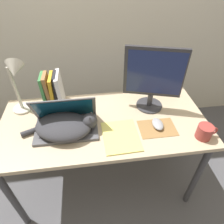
{
  "coord_description": "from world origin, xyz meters",
  "views": [
    {
      "loc": [
        -0.07,
        -0.64,
        1.62
      ],
      "look_at": [
        0.05,
        0.29,
        0.82
      ],
      "focal_mm": 32.0,
      "sensor_mm": 36.0,
      "label": 1
    }
  ],
  "objects": [
    {
      "name": "cat",
      "position": [
        -0.24,
        0.25,
        0.77
      ],
      "size": [
        0.47,
        0.32,
        0.13
      ],
      "color": "#333338",
      "rests_on": "desk"
    },
    {
      "name": "mug",
      "position": [
        0.58,
        0.1,
        0.76
      ],
      "size": [
        0.13,
        0.09,
        0.09
      ],
      "color": "#993833",
      "rests_on": "desk"
    },
    {
      "name": "desk_lamp",
      "position": [
        -0.52,
        0.49,
        0.98
      ],
      "size": [
        0.17,
        0.17,
        0.4
      ],
      "color": "beige",
      "rests_on": "desk"
    },
    {
      "name": "book_row",
      "position": [
        -0.33,
        0.55,
        0.84
      ],
      "size": [
        0.13,
        0.17,
        0.24
      ],
      "color": "#387A42",
      "rests_on": "desk"
    },
    {
      "name": "mousepad",
      "position": [
        0.33,
        0.21,
        0.72
      ],
      "size": [
        0.23,
        0.16,
        0.0
      ],
      "color": "olive",
      "rests_on": "desk"
    },
    {
      "name": "external_monitor",
      "position": [
        0.34,
        0.43,
        0.95
      ],
      "size": [
        0.38,
        0.18,
        0.44
      ],
      "color": "#333338",
      "rests_on": "desk"
    },
    {
      "name": "computer_mouse",
      "position": [
        0.34,
        0.22,
        0.74
      ],
      "size": [
        0.07,
        0.11,
        0.03
      ],
      "color": "#99999E",
      "rests_on": "mousepad"
    },
    {
      "name": "notepad",
      "position": [
        0.09,
        0.17,
        0.72
      ],
      "size": [
        0.22,
        0.27,
        0.01
      ],
      "color": "#E5DB6B",
      "rests_on": "desk"
    },
    {
      "name": "laptop",
      "position": [
        -0.24,
        0.29,
        0.76
      ],
      "size": [
        0.39,
        0.24,
        0.23
      ],
      "color": "#4C4C51",
      "rests_on": "desk"
    },
    {
      "name": "ground_plane",
      "position": [
        0.0,
        0.0,
        0.0
      ],
      "size": [
        12.0,
        12.0,
        0.0
      ],
      "primitive_type": "plane",
      "color": "#4C4C51"
    },
    {
      "name": "desk",
      "position": [
        0.0,
        0.32,
        0.64
      ],
      "size": [
        1.36,
        0.64,
        0.72
      ],
      "color": "tan",
      "rests_on": "ground_plane"
    }
  ]
}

